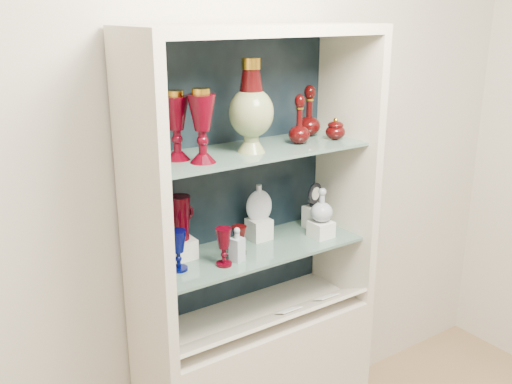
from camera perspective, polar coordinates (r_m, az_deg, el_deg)
wall_back at (r=2.41m, az=-2.95°, el=3.57°), size 3.50×0.02×2.80m
cabinet_back_panel at (r=2.41m, az=-2.55°, el=1.70°), size 0.98×0.02×1.15m
cabinet_side_left at (r=2.04m, az=-11.23°, el=-1.63°), size 0.04×0.40×1.15m
cabinet_side_right at (r=2.54m, az=8.97°, el=2.38°), size 0.04×0.40×1.15m
cabinet_top_cap at (r=2.16m, az=0.00°, el=15.91°), size 1.00×0.40×0.04m
shelf_lower at (r=2.37m, az=-0.27°, el=-5.80°), size 0.92×0.34×0.01m
shelf_upper at (r=2.23m, az=-0.29°, el=4.14°), size 0.92×0.34×0.01m
label_ledge at (r=2.39m, az=1.52°, el=-12.64°), size 0.92×0.17×0.09m
label_card_0 at (r=2.43m, az=3.25°, el=-11.73°), size 0.10×0.06×0.03m
label_card_1 at (r=2.55m, az=7.01°, el=-10.37°), size 0.10×0.06×0.03m
pedestal_lamp_left at (r=2.02m, az=-5.41°, el=6.58°), size 0.13×0.13×0.26m
pedestal_lamp_right at (r=2.07m, az=-7.94°, el=6.59°), size 0.11×0.11×0.25m
enamel_urn at (r=2.16m, az=-0.48°, el=8.60°), size 0.23×0.23×0.35m
ruby_decanter_a at (r=2.31m, az=4.37°, el=7.55°), size 0.09×0.09×0.22m
ruby_decanter_b at (r=2.47m, az=5.35°, el=8.25°), size 0.12×0.12×0.23m
lidded_bowl at (r=2.42m, az=7.95°, el=6.32°), size 0.09×0.09×0.09m
cobalt_goblet at (r=2.16m, az=-7.79°, el=-5.81°), size 0.08×0.08×0.16m
ruby_goblet_tall at (r=2.19m, az=-3.25°, el=-5.51°), size 0.08×0.08×0.15m
ruby_goblet_small at (r=2.29m, az=-1.69°, el=-4.87°), size 0.06×0.06×0.12m
riser_ruby_pitcher at (r=2.28m, az=-7.45°, el=-5.61°), size 0.10×0.10×0.08m
ruby_pitcher at (r=2.24m, az=-7.58°, el=-2.59°), size 0.15×0.12×0.18m
clear_square_bottle at (r=2.23m, az=-1.91°, el=-5.24°), size 0.06×0.06×0.14m
riser_flat_flask at (r=2.45m, az=0.30°, el=-3.70°), size 0.09×0.09×0.09m
flat_flask at (r=2.40m, az=0.30°, el=-0.95°), size 0.12×0.08×0.16m
riser_clear_round_decanter at (r=2.49m, az=6.52°, el=-3.71°), size 0.09×0.09×0.07m
clear_round_decanter at (r=2.45m, az=6.60°, el=-1.38°), size 0.11×0.11×0.14m
riser_cameo_medallion at (r=2.58m, az=5.82°, el=-2.51°), size 0.08×0.08×0.10m
cameo_medallion at (r=2.55m, az=5.89°, el=-0.25°), size 0.10×0.06×0.11m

